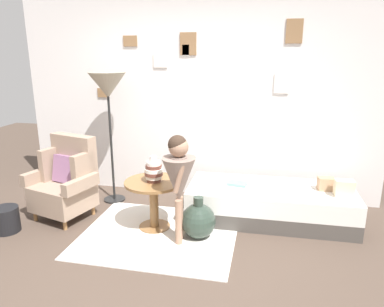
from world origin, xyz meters
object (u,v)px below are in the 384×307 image
object	(u,v)px
floor_lamp	(108,89)
demijohn_near	(198,221)
vase_striped	(154,171)
book_on_daybed	(237,184)
magazine_basket	(6,220)
armchair	(66,181)
person_child	(179,176)
side_table	(154,194)
daybed	(270,203)

from	to	relation	value
floor_lamp	demijohn_near	xyz separation A→B (m)	(1.30, -0.75, -1.28)
vase_striped	book_on_daybed	bearing A→B (deg)	30.21
magazine_basket	demijohn_near	bearing A→B (deg)	8.56
armchair	floor_lamp	world-z (taller)	floor_lamp
floor_lamp	armchair	bearing A→B (deg)	-121.83
person_child	demijohn_near	distance (m)	0.59
side_table	vase_striped	bearing A→B (deg)	-37.24
side_table	vase_striped	xyz separation A→B (m)	(0.01, -0.01, 0.27)
daybed	vase_striped	xyz separation A→B (m)	(-1.26, -0.49, 0.48)
vase_striped	demijohn_near	bearing A→B (deg)	-11.35
book_on_daybed	magazine_basket	xyz separation A→B (m)	(-2.45, -0.92, -0.28)
daybed	magazine_basket	distance (m)	2.98
floor_lamp	person_child	bearing A→B (deg)	-38.66
armchair	floor_lamp	xyz separation A→B (m)	(0.34, 0.56, 1.04)
book_on_daybed	demijohn_near	xyz separation A→B (m)	(-0.35, -0.61, -0.22)
armchair	person_child	world-z (taller)	person_child
daybed	demijohn_near	world-z (taller)	demijohn_near
daybed	floor_lamp	size ratio (longest dim) A/B	1.14
side_table	person_child	bearing A→B (deg)	-35.87
magazine_basket	daybed	bearing A→B (deg)	17.84
daybed	side_table	bearing A→B (deg)	-159.03
magazine_basket	side_table	bearing A→B (deg)	15.23
armchair	book_on_daybed	world-z (taller)	armchair
book_on_daybed	vase_striped	bearing A→B (deg)	-149.79
vase_striped	demijohn_near	distance (m)	0.71
book_on_daybed	demijohn_near	distance (m)	0.74
armchair	daybed	distance (m)	2.43
daybed	book_on_daybed	bearing A→B (deg)	178.52
daybed	person_child	bearing A→B (deg)	-140.98
vase_striped	floor_lamp	size ratio (longest dim) A/B	0.17
armchair	demijohn_near	bearing A→B (deg)	-6.93
daybed	demijohn_near	distance (m)	0.95
floor_lamp	book_on_daybed	world-z (taller)	floor_lamp
daybed	armchair	bearing A→B (deg)	-170.51
side_table	floor_lamp	distance (m)	1.47
daybed	floor_lamp	world-z (taller)	floor_lamp
vase_striped	book_on_daybed	world-z (taller)	vase_striped
armchair	floor_lamp	distance (m)	1.23
demijohn_near	magazine_basket	xyz separation A→B (m)	(-2.09, -0.32, -0.05)
daybed	floor_lamp	bearing A→B (deg)	175.60
book_on_daybed	side_table	bearing A→B (deg)	-150.54
armchair	side_table	distance (m)	1.12
person_child	book_on_daybed	size ratio (longest dim) A/B	5.21
armchair	vase_striped	xyz separation A→B (m)	(1.13, -0.10, 0.24)
armchair	side_table	xyz separation A→B (m)	(1.11, -0.09, -0.03)
floor_lamp	book_on_daybed	size ratio (longest dim) A/B	7.63
floor_lamp	vase_striped	bearing A→B (deg)	-39.83
armchair	book_on_daybed	bearing A→B (deg)	11.59
demijohn_near	floor_lamp	bearing A→B (deg)	149.77
daybed	book_on_daybed	size ratio (longest dim) A/B	8.68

